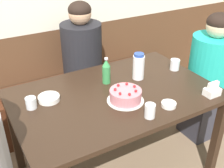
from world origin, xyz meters
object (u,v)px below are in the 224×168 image
(birthday_cake, at_px, (126,96))
(person_dark_striped, at_px, (209,78))
(bench_seat, at_px, (74,100))
(glass_shot_small, at_px, (150,111))
(water_pitcher, at_px, (139,66))
(bowl_rice_small, at_px, (49,98))
(bowl_soup_white, at_px, (169,104))
(glass_tumbler_short, at_px, (31,103))
(napkin_holder, at_px, (212,91))
(glass_water_tall, at_px, (175,65))
(person_teal_shirt, at_px, (83,68))
(soju_bottle, at_px, (106,71))

(birthday_cake, relative_size, person_dark_striped, 0.21)
(bench_seat, distance_m, person_dark_striped, 1.35)
(glass_shot_small, bearing_deg, bench_seat, 92.00)
(water_pitcher, height_order, bowl_rice_small, water_pitcher)
(bowl_soup_white, height_order, glass_tumbler_short, glass_tumbler_short)
(napkin_holder, distance_m, glass_water_tall, 0.46)
(birthday_cake, distance_m, glass_tumbler_short, 0.64)
(napkin_holder, bearing_deg, water_pitcher, 122.98)
(birthday_cake, height_order, bowl_rice_small, birthday_cake)
(napkin_holder, distance_m, bowl_soup_white, 0.36)
(person_teal_shirt, bearing_deg, napkin_holder, 24.84)
(person_teal_shirt, bearing_deg, glass_shot_small, -1.75)
(napkin_holder, distance_m, person_teal_shirt, 1.23)
(bowl_rice_small, height_order, glass_shot_small, glass_shot_small)
(soju_bottle, bearing_deg, bowl_soup_white, -67.71)
(glass_water_tall, height_order, glass_tumbler_short, glass_water_tall)
(soju_bottle, distance_m, bowl_rice_small, 0.48)
(soju_bottle, bearing_deg, birthday_cake, -92.35)
(birthday_cake, bearing_deg, glass_tumbler_short, 157.85)
(napkin_holder, height_order, person_teal_shirt, person_teal_shirt)
(soju_bottle, height_order, napkin_holder, soju_bottle)
(water_pitcher, height_order, person_dark_striped, person_dark_striped)
(bench_seat, bearing_deg, glass_shot_small, -88.00)
(glass_tumbler_short, relative_size, person_dark_striped, 0.06)
(bowl_soup_white, relative_size, glass_shot_small, 1.07)
(napkin_holder, height_order, bowl_rice_small, napkin_holder)
(glass_shot_small, xyz_separation_m, person_teal_shirt, (0.03, 1.10, -0.17))
(glass_water_tall, relative_size, glass_tumbler_short, 1.16)
(person_dark_striped, bearing_deg, bench_seat, -39.54)
(glass_water_tall, bearing_deg, bench_seat, 130.30)
(bowl_rice_small, xyz_separation_m, glass_shot_small, (0.49, -0.51, 0.03))
(glass_water_tall, height_order, person_dark_striped, person_dark_striped)
(birthday_cake, relative_size, bowl_soup_white, 2.56)
(bench_seat, relative_size, soju_bottle, 9.14)
(glass_water_tall, relative_size, person_teal_shirt, 0.07)
(bowl_rice_small, xyz_separation_m, person_teal_shirt, (0.52, 0.59, -0.15))
(water_pitcher, bearing_deg, glass_shot_small, -116.53)
(bowl_soup_white, distance_m, person_teal_shirt, 1.08)
(bowl_soup_white, bearing_deg, bench_seat, 101.03)
(bench_seat, height_order, glass_water_tall, glass_water_tall)
(soju_bottle, bearing_deg, glass_water_tall, -7.99)
(bowl_rice_small, xyz_separation_m, glass_tumbler_short, (-0.13, -0.03, 0.02))
(water_pitcher, distance_m, bowl_rice_small, 0.73)
(birthday_cake, height_order, soju_bottle, soju_bottle)
(glass_shot_small, bearing_deg, bowl_rice_small, 134.07)
(glass_shot_small, bearing_deg, soju_bottle, 92.12)
(water_pitcher, xyz_separation_m, person_dark_striped, (0.72, -0.10, -0.25))
(bench_seat, bearing_deg, bowl_rice_small, -123.16)
(water_pitcher, distance_m, bowl_soup_white, 0.45)
(bench_seat, relative_size, water_pitcher, 8.98)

